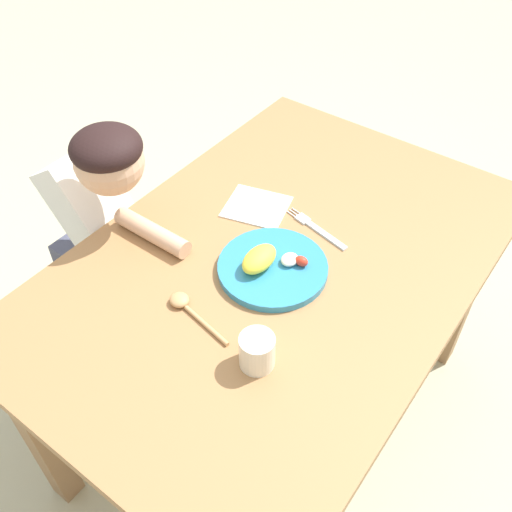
# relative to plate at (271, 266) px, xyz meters

# --- Properties ---
(ground_plane) EXTENTS (8.00, 8.00, 0.00)m
(ground_plane) POSITION_rel_plate_xyz_m (0.04, 0.01, -0.76)
(ground_plane) COLOR #AFAD8E
(dining_table) EXTENTS (1.29, 0.86, 0.74)m
(dining_table) POSITION_rel_plate_xyz_m (0.04, 0.01, -0.13)
(dining_table) COLOR #9A6E44
(dining_table) RESTS_ON ground_plane
(plate) EXTENTS (0.26, 0.26, 0.06)m
(plate) POSITION_rel_plate_xyz_m (0.00, 0.00, 0.00)
(plate) COLOR teal
(plate) RESTS_ON dining_table
(fork) EXTENTS (0.06, 0.20, 0.01)m
(fork) POSITION_rel_plate_xyz_m (0.19, -0.01, -0.01)
(fork) COLOR silver
(fork) RESTS_ON dining_table
(spoon) EXTENTS (0.06, 0.19, 0.02)m
(spoon) POSITION_rel_plate_xyz_m (-0.21, 0.08, -0.01)
(spoon) COLOR tan
(spoon) RESTS_ON dining_table
(drinking_cup) EXTENTS (0.07, 0.07, 0.08)m
(drinking_cup) POSITION_rel_plate_xyz_m (-0.23, -0.13, 0.02)
(drinking_cup) COLOR silver
(drinking_cup) RESTS_ON dining_table
(person) EXTENTS (0.17, 0.48, 1.01)m
(person) POSITION_rel_plate_xyz_m (-0.09, 0.52, -0.19)
(person) COLOR #45485F
(person) RESTS_ON ground_plane
(napkin) EXTENTS (0.18, 0.19, 0.00)m
(napkin) POSITION_rel_plate_xyz_m (0.17, 0.17, -0.01)
(napkin) COLOR white
(napkin) RESTS_ON dining_table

